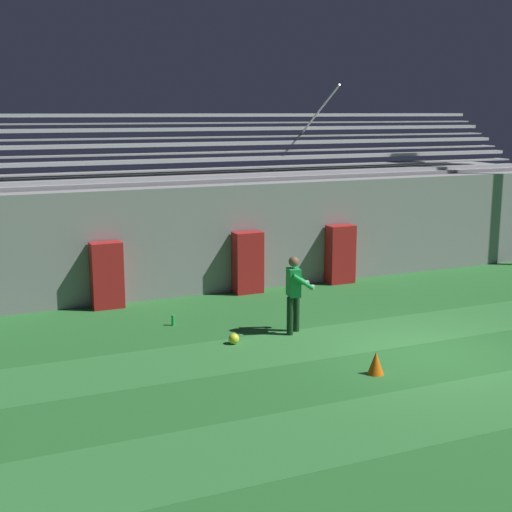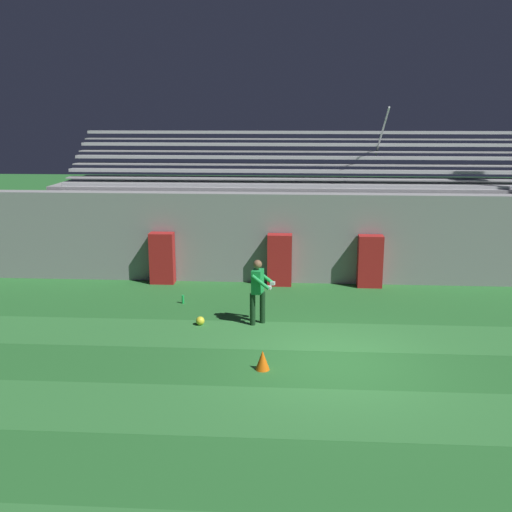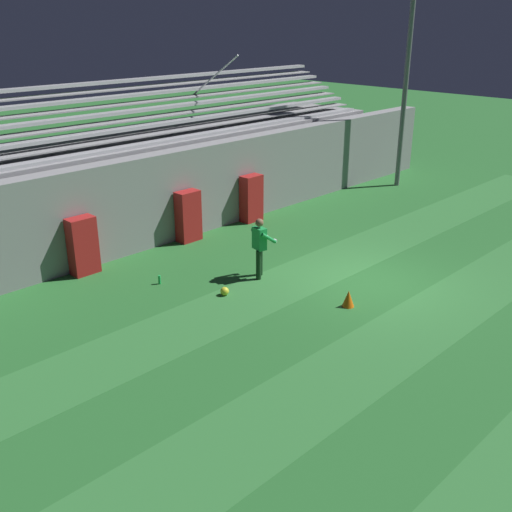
{
  "view_description": "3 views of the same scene",
  "coord_description": "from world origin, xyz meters",
  "views": [
    {
      "loc": [
        -8.42,
        -10.73,
        4.65
      ],
      "look_at": [
        -2.18,
        3.6,
        1.48
      ],
      "focal_mm": 50.0,
      "sensor_mm": 36.0,
      "label": 1
    },
    {
      "loc": [
        -0.98,
        -12.01,
        5.19
      ],
      "look_at": [
        -1.92,
        2.87,
        1.65
      ],
      "focal_mm": 42.0,
      "sensor_mm": 36.0,
      "label": 2
    },
    {
      "loc": [
        -12.46,
        -8.13,
        6.62
      ],
      "look_at": [
        -2.28,
        2.06,
        0.82
      ],
      "focal_mm": 42.0,
      "sensor_mm": 36.0,
      "label": 3
    }
  ],
  "objects": [
    {
      "name": "ground_plane",
      "position": [
        0.0,
        0.0,
        0.0
      ],
      "size": [
        80.0,
        80.0,
        0.0
      ],
      "primitive_type": "plane",
      "color": "#286B2D"
    },
    {
      "name": "turf_stripe_far",
      "position": [
        0.0,
        1.57,
        0.0
      ],
      "size": [
        28.0,
        1.89,
        0.01
      ],
      "primitive_type": "cube",
      "color": "#337A38",
      "rests_on": "ground"
    },
    {
      "name": "back_wall",
      "position": [
        0.0,
        6.5,
        1.4
      ],
      "size": [
        24.0,
        0.6,
        2.8
      ],
      "primitive_type": "cube",
      "color": "gray",
      "rests_on": "ground"
    },
    {
      "name": "padding_pillar_gate_left",
      "position": [
        -1.38,
        5.95,
        0.8
      ],
      "size": [
        0.75,
        0.44,
        1.61
      ],
      "primitive_type": "cube",
      "color": "#B21E1E",
      "rests_on": "ground"
    },
    {
      "name": "padding_pillar_gate_right",
      "position": [
        1.38,
        5.95,
        0.8
      ],
      "size": [
        0.75,
        0.44,
        1.61
      ],
      "primitive_type": "cube",
      "color": "#B21E1E",
      "rests_on": "ground"
    },
    {
      "name": "padding_pillar_far_left",
      "position": [
        -5.06,
        5.95,
        0.8
      ],
      "size": [
        0.75,
        0.44,
        1.61
      ],
      "primitive_type": "cube",
      "color": "#B21E1E",
      "rests_on": "ground"
    },
    {
      "name": "bleacher_stand",
      "position": [
        0.0,
        8.84,
        1.5
      ],
      "size": [
        18.0,
        4.05,
        5.43
      ],
      "color": "gray",
      "rests_on": "ground"
    },
    {
      "name": "goalkeeper",
      "position": [
        -1.83,
        2.36,
        0.95
      ],
      "size": [
        0.64,
        0.65,
        1.67
      ],
      "color": "#143319",
      "rests_on": "ground"
    },
    {
      "name": "soccer_ball",
      "position": [
        -3.29,
        2.18,
        0.11
      ],
      "size": [
        0.22,
        0.22,
        0.22
      ],
      "primitive_type": "sphere",
      "color": "yellow",
      "rests_on": "ground"
    },
    {
      "name": "traffic_cone",
      "position": [
        -1.58,
        -0.43,
        0.21
      ],
      "size": [
        0.3,
        0.3,
        0.42
      ],
      "primitive_type": "cone",
      "color": "orange",
      "rests_on": "ground"
    },
    {
      "name": "water_bottle",
      "position": [
        -4.05,
        3.91,
        0.12
      ],
      "size": [
        0.07,
        0.07,
        0.24
      ],
      "primitive_type": "cylinder",
      "color": "green",
      "rests_on": "ground"
    }
  ]
}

